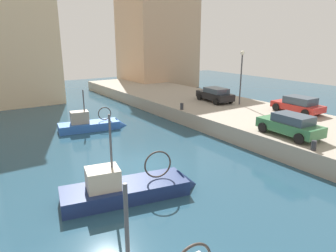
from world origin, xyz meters
TOP-DOWN VIEW (x-y plane):
  - water_surface at (0.00, 0.00)m, footprint 80.00×80.00m
  - quay_wall at (11.50, 0.00)m, footprint 9.00×56.00m
  - fishing_boat_navy at (-2.15, -3.03)m, footprint 6.70×3.04m
  - fishing_boat_blue at (0.29, 8.44)m, footprint 5.63×2.49m
  - parked_car_black at (12.03, 6.98)m, footprint 2.26×4.13m
  - parked_car_green at (8.50, -3.69)m, footprint 2.02×4.05m
  - parked_car_red at (14.48, -0.26)m, footprint 2.08×4.00m
  - mooring_bollard_south at (7.35, -6.00)m, footprint 0.28×0.28m
  - mooring_bollard_mid at (7.35, 6.00)m, footprint 0.28×0.28m
  - quay_streetlamp at (13.00, 4.73)m, footprint 0.36×0.36m
  - waterfront_building_west at (16.90, 25.19)m, footprint 9.84×8.90m
  - waterfront_building_central at (-2.19, 24.01)m, footprint 7.68×8.41m

SIDE VIEW (x-z plane):
  - water_surface at x=0.00m, z-range 0.00..0.00m
  - fishing_boat_navy at x=-2.15m, z-range -2.28..2.54m
  - fishing_boat_blue at x=0.29m, z-range -1.85..2.13m
  - quay_wall at x=11.50m, z-range 0.00..1.20m
  - mooring_bollard_south at x=7.35m, z-range 1.20..1.75m
  - mooring_bollard_mid at x=7.35m, z-range 1.20..1.75m
  - parked_car_red at x=14.48m, z-range 1.22..2.56m
  - parked_car_black at x=12.03m, z-range 1.23..2.57m
  - parked_car_green at x=8.50m, z-range 1.22..2.62m
  - quay_streetlamp at x=13.00m, z-range 2.04..6.87m
  - waterfront_building_central at x=-2.19m, z-range 0.02..16.62m
  - waterfront_building_west at x=16.90m, z-range 0.02..18.23m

